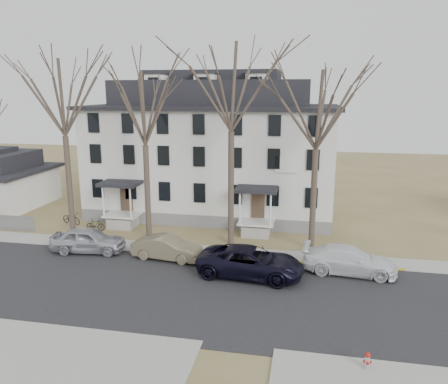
% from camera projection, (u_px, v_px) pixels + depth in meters
% --- Properties ---
extents(ground, '(120.00, 120.00, 0.00)m').
position_uv_depth(ground, '(175.00, 310.00, 21.26)').
color(ground, olive).
rests_on(ground, ground).
extents(main_road, '(120.00, 10.00, 0.04)m').
position_uv_depth(main_road, '(187.00, 292.00, 23.18)').
color(main_road, '#27272A').
rests_on(main_road, ground).
extents(far_sidewalk, '(120.00, 2.00, 0.08)m').
position_uv_depth(far_sidewalk, '(211.00, 252.00, 28.92)').
color(far_sidewalk, '#A09F97').
rests_on(far_sidewalk, ground).
extents(yellow_curb, '(14.00, 0.25, 0.06)m').
position_uv_depth(yellow_curb, '(286.00, 262.00, 27.13)').
color(yellow_curb, gold).
rests_on(yellow_curb, ground).
extents(boarding_house, '(20.80, 12.36, 12.05)m').
position_uv_depth(boarding_house, '(213.00, 151.00, 37.59)').
color(boarding_house, slate).
rests_on(boarding_house, ground).
extents(tree_far_left, '(8.40, 8.40, 13.72)m').
position_uv_depth(tree_far_left, '(62.00, 92.00, 30.35)').
color(tree_far_left, '#473B31').
rests_on(tree_far_left, ground).
extents(tree_mid_left, '(7.80, 7.80, 12.74)m').
position_uv_depth(tree_mid_left, '(144.00, 103.00, 29.40)').
color(tree_mid_left, '#473B31').
rests_on(tree_mid_left, ground).
extents(tree_center, '(9.00, 9.00, 14.70)m').
position_uv_depth(tree_center, '(231.00, 80.00, 27.95)').
color(tree_center, '#473B31').
rests_on(tree_center, ground).
extents(tree_mid_right, '(7.80, 7.80, 12.74)m').
position_uv_depth(tree_mid_right, '(318.00, 104.00, 27.26)').
color(tree_mid_right, '#473B31').
rests_on(tree_mid_right, ground).
extents(car_silver, '(5.00, 2.47, 1.64)m').
position_uv_depth(car_silver, '(88.00, 240.00, 28.67)').
color(car_silver, '#B5B5BE').
rests_on(car_silver, ground).
extents(car_tan, '(4.57, 2.04, 1.46)m').
position_uv_depth(car_tan, '(167.00, 248.00, 27.47)').
color(car_tan, '#786E51').
rests_on(car_tan, ground).
extents(car_navy, '(6.28, 3.31, 1.68)m').
position_uv_depth(car_navy, '(251.00, 263.00, 24.91)').
color(car_navy, black).
rests_on(car_navy, ground).
extents(car_white, '(5.49, 2.56, 1.55)m').
position_uv_depth(car_white, '(349.00, 261.00, 25.34)').
color(car_white, white).
rests_on(car_white, ground).
extents(bicycle_left, '(1.95, 1.18, 0.97)m').
position_uv_depth(bicycle_left, '(72.00, 218.00, 34.82)').
color(bicycle_left, black).
rests_on(bicycle_left, ground).
extents(bicycle_right, '(1.51, 0.45, 0.91)m').
position_uv_depth(bicycle_right, '(95.00, 225.00, 33.12)').
color(bicycle_right, black).
rests_on(bicycle_right, ground).
extents(fire_hydrant, '(0.32, 0.30, 0.76)m').
position_uv_depth(fire_hydrant, '(367.00, 361.00, 16.57)').
color(fire_hydrant, '#B7B7BA').
rests_on(fire_hydrant, ground).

